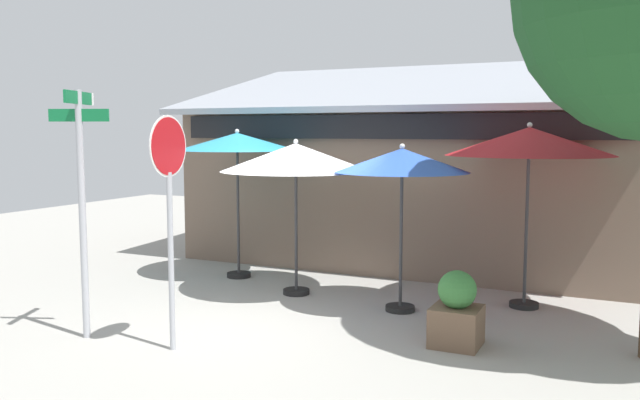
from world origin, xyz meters
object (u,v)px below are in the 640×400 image
(patio_umbrella_crimson_far_right, at_px, (529,142))
(stop_sign, at_px, (169,189))
(patio_umbrella_ivory_center, at_px, (296,158))
(sidewalk_planter, at_px, (457,312))
(street_sign_post, at_px, (82,191))
(patio_umbrella_teal_left, at_px, (237,143))
(patio_umbrella_royal_blue_right, at_px, (402,162))

(patio_umbrella_crimson_far_right, bearing_deg, stop_sign, -132.85)
(stop_sign, relative_size, patio_umbrella_crimson_far_right, 1.02)
(patio_umbrella_ivory_center, height_order, sidewalk_planter, patio_umbrella_ivory_center)
(street_sign_post, height_order, stop_sign, street_sign_post)
(street_sign_post, bearing_deg, sidewalk_planter, 21.35)
(patio_umbrella_teal_left, height_order, patio_umbrella_crimson_far_right, patio_umbrella_crimson_far_right)
(patio_umbrella_royal_blue_right, height_order, sidewalk_planter, patio_umbrella_royal_blue_right)
(street_sign_post, distance_m, patio_umbrella_teal_left, 3.95)
(street_sign_post, xyz_separation_m, patio_umbrella_ivory_center, (1.41, 3.23, 0.32))
(street_sign_post, relative_size, patio_umbrella_crimson_far_right, 1.14)
(street_sign_post, xyz_separation_m, patio_umbrella_teal_left, (-0.14, 3.91, 0.54))
(patio_umbrella_ivory_center, bearing_deg, sidewalk_planter, -26.02)
(stop_sign, bearing_deg, patio_umbrella_royal_blue_right, 55.74)
(patio_umbrella_crimson_far_right, distance_m, sidewalk_planter, 3.11)
(patio_umbrella_royal_blue_right, bearing_deg, patio_umbrella_crimson_far_right, 31.46)
(stop_sign, relative_size, patio_umbrella_royal_blue_right, 1.15)
(sidewalk_planter, bearing_deg, patio_umbrella_teal_left, 154.78)
(stop_sign, bearing_deg, patio_umbrella_crimson_far_right, 47.15)
(patio_umbrella_ivory_center, bearing_deg, stop_sign, -91.50)
(stop_sign, bearing_deg, street_sign_post, -176.21)
(patio_umbrella_teal_left, bearing_deg, patio_umbrella_royal_blue_right, -15.05)
(stop_sign, relative_size, sidewalk_planter, 3.00)
(patio_umbrella_teal_left, xyz_separation_m, sidewalk_planter, (4.60, -2.17, -2.04))
(patio_umbrella_crimson_far_right, bearing_deg, street_sign_post, -141.12)
(sidewalk_planter, bearing_deg, patio_umbrella_royal_blue_right, 132.98)
(street_sign_post, height_order, patio_umbrella_ivory_center, street_sign_post)
(street_sign_post, distance_m, stop_sign, 1.33)
(patio_umbrella_teal_left, distance_m, patio_umbrella_royal_blue_right, 3.57)
(street_sign_post, distance_m, patio_umbrella_ivory_center, 3.54)
(patio_umbrella_teal_left, relative_size, patio_umbrella_ivory_center, 1.06)
(street_sign_post, distance_m, patio_umbrella_crimson_far_right, 6.38)
(stop_sign, bearing_deg, patio_umbrella_ivory_center, 88.50)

